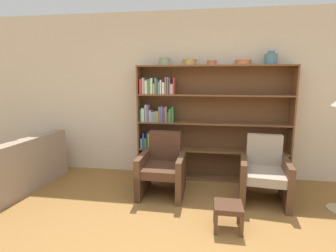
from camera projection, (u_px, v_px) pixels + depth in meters
wall_back at (201, 96)px, 4.41m from camera, size 12.00×0.06×2.75m
bookshelf at (198, 124)px, 4.33m from camera, size 2.46×0.30×1.87m
bowl_slate at (165, 61)px, 4.21m from camera, size 0.19×0.19×0.12m
bowl_terracotta at (190, 62)px, 4.15m from camera, size 0.23×0.23×0.10m
bowl_brass at (212, 62)px, 4.10m from camera, size 0.17×0.17×0.07m
bowl_sage at (243, 62)px, 4.03m from camera, size 0.26×0.26×0.08m
vase_tall at (271, 59)px, 3.96m from camera, size 0.19×0.19×0.20m
couch at (10, 171)px, 3.97m from camera, size 1.04×1.74×0.79m
armchair_leather at (163, 168)px, 3.82m from camera, size 0.65×0.69×0.88m
armchair_cushioned at (264, 173)px, 3.60m from camera, size 0.71×0.75×0.88m
footstool at (228, 209)px, 2.92m from camera, size 0.31×0.31×0.30m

